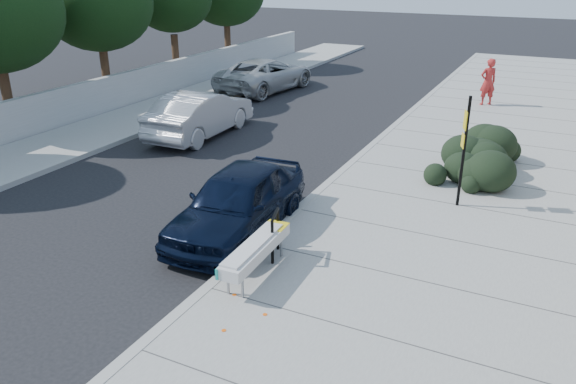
# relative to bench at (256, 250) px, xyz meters

# --- Properties ---
(ground) EXTENTS (120.00, 120.00, 0.00)m
(ground) POSITION_rel_bench_xyz_m (-0.60, 1.16, -0.68)
(ground) COLOR black
(ground) RESTS_ON ground
(sidewalk_near) EXTENTS (11.20, 50.00, 0.15)m
(sidewalk_near) POSITION_rel_bench_xyz_m (5.00, 6.16, -0.61)
(sidewalk_near) COLOR gray
(sidewalk_near) RESTS_ON ground
(sidewalk_far) EXTENTS (3.00, 50.00, 0.15)m
(sidewalk_far) POSITION_rel_bench_xyz_m (-10.10, 6.16, -0.61)
(sidewalk_far) COLOR gray
(sidewalk_far) RESTS_ON ground
(curb_near) EXTENTS (0.22, 50.00, 0.17)m
(curb_near) POSITION_rel_bench_xyz_m (-0.60, 6.16, -0.60)
(curb_near) COLOR #9E9E99
(curb_near) RESTS_ON ground
(curb_far) EXTENTS (0.22, 50.00, 0.17)m
(curb_far) POSITION_rel_bench_xyz_m (-8.60, 6.16, -0.60)
(curb_far) COLOR #9E9E99
(curb_far) RESTS_ON ground
(far_wall) EXTENTS (0.30, 40.00, 1.50)m
(far_wall) POSITION_rel_bench_xyz_m (-11.80, 6.16, 0.07)
(far_wall) COLOR #9E9E99
(far_wall) RESTS_ON ground
(tree_far_d) EXTENTS (4.60, 4.60, 6.16)m
(tree_far_d) POSITION_rel_bench_xyz_m (-13.10, 10.16, 3.51)
(tree_far_d) COLOR #332114
(tree_far_d) RESTS_ON ground
(bench) EXTENTS (0.53, 2.26, 0.67)m
(bench) POSITION_rel_bench_xyz_m (0.00, 0.00, 0.00)
(bench) COLOR gray
(bench) RESTS_ON sidewalk_near
(bike_rack) EXTENTS (0.24, 0.65, 0.98)m
(bike_rack) POSITION_rel_bench_xyz_m (0.00, 0.80, 0.06)
(bike_rack) COLOR black
(bike_rack) RESTS_ON sidewalk_near
(sign_post) EXTENTS (0.15, 0.31, 2.77)m
(sign_post) POSITION_rel_bench_xyz_m (2.89, 5.14, 1.03)
(sign_post) COLOR black
(sign_post) RESTS_ON sidewalk_near
(hedge) EXTENTS (2.09, 3.75, 1.36)m
(hedge) POSITION_rel_bench_xyz_m (2.87, 7.92, 0.15)
(hedge) COLOR black
(hedge) RESTS_ON sidewalk_near
(sedan_navy) EXTENTS (2.10, 4.65, 1.55)m
(sedan_navy) POSITION_rel_bench_xyz_m (-1.40, 1.67, 0.09)
(sedan_navy) COLOR black
(sedan_navy) RESTS_ON ground
(wagon_silver) EXTENTS (1.83, 4.89, 1.60)m
(wagon_silver) POSITION_rel_bench_xyz_m (-6.60, 7.80, 0.12)
(wagon_silver) COLOR #B4B5B9
(wagon_silver) RESTS_ON ground
(suv_silver) EXTENTS (3.25, 5.84, 1.55)m
(suv_silver) POSITION_rel_bench_xyz_m (-8.10, 15.46, 0.09)
(suv_silver) COLOR #ABAEB0
(suv_silver) RESTS_ON ground
(pedestrian) EXTENTS (0.85, 0.80, 1.94)m
(pedestrian) POSITION_rel_bench_xyz_m (1.96, 16.49, 0.44)
(pedestrian) COLOR maroon
(pedestrian) RESTS_ON sidewalk_near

